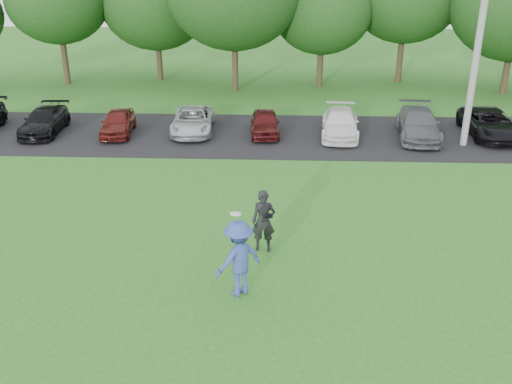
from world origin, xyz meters
TOP-DOWN VIEW (x-y plane):
  - ground at (0.00, 0.00)m, footprint 100.00×100.00m
  - parking_lot at (0.00, 13.00)m, footprint 32.00×6.50m
  - utility_pole at (8.48, 11.94)m, footprint 0.28×0.28m
  - frisbee_player at (-0.27, 0.26)m, footprint 1.42×1.34m
  - camera_bystander at (0.25, 2.46)m, footprint 0.66×0.46m
  - parked_cars at (-0.17, 12.97)m, footprint 28.33×4.90m
  - tree_row at (1.51, 22.76)m, footprint 42.39×9.85m

SIDE VIEW (x-z plane):
  - ground at x=0.00m, z-range 0.00..0.00m
  - parking_lot at x=0.00m, z-range 0.00..0.03m
  - parked_cars at x=-0.17m, z-range -0.02..1.23m
  - camera_bystander at x=0.25m, z-range 0.00..1.77m
  - frisbee_player at x=-0.27m, z-range -0.11..2.05m
  - tree_row at x=1.51m, z-range 0.59..9.23m
  - utility_pole at x=8.48m, z-range 0.00..9.82m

